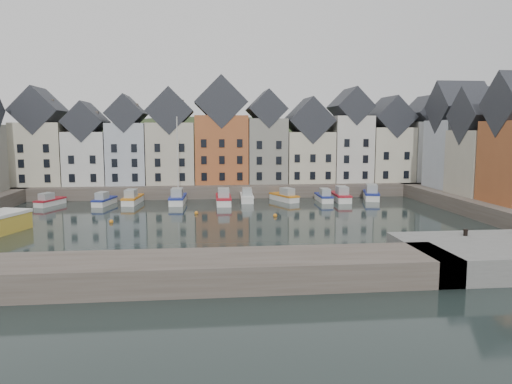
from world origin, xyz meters
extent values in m
plane|color=black|center=(0.00, 0.00, 0.00)|extent=(260.00, 260.00, 0.00)
cube|color=#4A4239|center=(0.00, 30.00, 1.00)|extent=(90.00, 16.00, 2.00)
cube|color=#4A4239|center=(-10.00, -22.00, 1.00)|extent=(50.00, 6.00, 2.00)
ellipsoid|color=#203319|center=(0.00, 56.00, -18.00)|extent=(153.60, 70.40, 64.00)
sphere|color=#1F3216|center=(-13.94, 50.93, 8.70)|extent=(5.77, 5.77, 5.77)
sphere|color=#1F3216|center=(24.86, 60.75, 8.12)|extent=(5.27, 5.27, 5.27)
sphere|color=#1F3216|center=(31.82, 54.20, 7.88)|extent=(5.07, 5.07, 5.07)
sphere|color=#1F3216|center=(14.28, 55.19, 7.82)|extent=(5.01, 5.01, 5.01)
sphere|color=#1F3216|center=(-37.67, 56.61, 6.57)|extent=(3.94, 3.94, 3.94)
sphere|color=#1F3216|center=(28.33, 60.25, 8.05)|extent=(5.21, 5.21, 5.21)
sphere|color=#1F3216|center=(1.99, 58.64, 8.32)|extent=(5.45, 5.45, 5.45)
sphere|color=#1F3216|center=(37.80, 48.31, 7.21)|extent=(4.49, 4.49, 4.49)
cube|color=beige|center=(-29.17, 28.00, 7.04)|extent=(7.67, 8.00, 10.07)
cube|color=#212329|center=(-29.17, 28.00, 13.97)|extent=(7.67, 8.16, 7.67)
cube|color=silver|center=(-21.90, 28.00, 6.30)|extent=(6.56, 8.00, 8.61)
cube|color=#212329|center=(-21.90, 28.00, 12.23)|extent=(6.56, 8.16, 6.56)
cube|color=#ADB4BF|center=(-15.37, 28.00, 7.01)|extent=(6.20, 8.00, 10.02)
cube|color=#212329|center=(-15.37, 28.00, 13.55)|extent=(6.20, 8.16, 6.20)
cube|color=#B6AF9A|center=(-8.27, 28.00, 7.04)|extent=(7.70, 8.00, 10.08)
cube|color=#212329|center=(-8.27, 28.00, 13.98)|extent=(7.70, 8.16, 7.70)
cube|color=#A3562E|center=(0.07, 28.00, 7.64)|extent=(8.69, 8.00, 11.28)
cube|color=#212329|center=(0.07, 28.00, 15.43)|extent=(8.69, 8.16, 8.69)
cube|color=gray|center=(7.78, 28.00, 7.39)|extent=(6.43, 8.00, 10.78)
cube|color=#212329|center=(7.78, 28.00, 14.37)|extent=(6.43, 8.16, 6.43)
cube|color=beige|center=(15.08, 28.00, 6.28)|extent=(7.88, 8.00, 8.56)
cube|color=#212329|center=(15.08, 28.00, 12.51)|extent=(7.88, 8.16, 7.88)
cube|color=beige|center=(22.42, 28.00, 7.64)|extent=(6.50, 8.00, 11.27)
cube|color=#212329|center=(22.42, 28.00, 14.88)|extent=(6.50, 8.16, 6.50)
cube|color=beige|center=(29.43, 28.00, 6.66)|extent=(7.23, 8.00, 9.32)
cube|color=#212329|center=(29.43, 28.00, 13.11)|extent=(7.23, 8.16, 7.23)
cube|color=silver|center=(36.28, 28.00, 7.16)|extent=(6.18, 8.00, 10.32)
cube|color=#212329|center=(36.28, 28.00, 13.85)|extent=(6.18, 8.16, 6.18)
cube|color=#ADB4BF|center=(36.00, 16.26, 7.19)|extent=(7.47, 8.00, 10.38)
cube|color=#212329|center=(36.00, 16.26, 14.36)|extent=(7.62, 8.00, 8.00)
cube|color=#B6AF9A|center=(36.00, 8.26, 6.44)|extent=(8.14, 8.00, 8.89)
cube|color=#212329|center=(36.00, 8.26, 12.87)|extent=(8.30, 8.00, 8.00)
sphere|color=orange|center=(-4.00, 8.00, 0.15)|extent=(0.50, 0.50, 0.50)
sphere|color=orange|center=(6.00, 5.00, 0.15)|extent=(0.50, 0.50, 0.50)
sphere|color=orange|center=(-14.00, 3.00, 0.15)|extent=(0.50, 0.50, 0.50)
cube|color=silver|center=(-25.28, 18.06, 0.31)|extent=(3.39, 5.60, 0.99)
cube|color=maroon|center=(-25.28, 18.06, 0.85)|extent=(3.51, 5.73, 0.22)
cube|color=#909797|center=(-25.57, 17.30, 1.39)|extent=(1.93, 2.45, 1.08)
cube|color=silver|center=(-17.46, 17.66, 0.33)|extent=(2.83, 5.83, 1.03)
cube|color=navy|center=(-17.46, 17.66, 0.89)|extent=(2.94, 5.96, 0.23)
cube|color=#909797|center=(-17.64, 16.84, 1.45)|extent=(1.75, 2.47, 1.12)
cube|color=silver|center=(-13.53, 18.52, 0.36)|extent=(2.55, 6.41, 1.14)
cube|color=orange|center=(-13.53, 18.52, 0.99)|extent=(2.67, 6.55, 0.26)
cube|color=#909797|center=(-13.63, 17.59, 1.61)|extent=(1.72, 2.64, 1.25)
cube|color=silver|center=(-6.81, 17.84, 0.39)|extent=(2.38, 6.84, 1.24)
cube|color=navy|center=(-6.81, 17.84, 1.07)|extent=(2.50, 6.98, 0.28)
cube|color=#909797|center=(-6.87, 16.84, 1.74)|extent=(1.71, 2.78, 1.35)
cylinder|color=silver|center=(-6.78, 18.52, 6.74)|extent=(0.16, 0.16, 12.35)
cube|color=silver|center=(-0.06, 16.68, 0.40)|extent=(2.17, 6.91, 1.26)
cube|color=maroon|center=(-0.06, 16.68, 1.09)|extent=(2.29, 7.05, 0.29)
cube|color=#909797|center=(-0.07, 15.65, 1.78)|extent=(1.65, 2.77, 1.38)
cube|color=silver|center=(3.63, 19.03, 0.35)|extent=(2.11, 6.13, 1.11)
cube|color=silver|center=(3.63, 19.03, 0.96)|extent=(2.21, 6.26, 0.25)
cube|color=#909797|center=(3.59, 18.12, 1.56)|extent=(1.53, 2.49, 1.21)
cube|color=silver|center=(9.43, 18.74, 0.34)|extent=(3.93, 6.13, 1.08)
cube|color=orange|center=(9.43, 18.74, 0.94)|extent=(4.07, 6.28, 0.25)
cube|color=#909797|center=(9.77, 17.92, 1.53)|extent=(2.19, 2.71, 1.18)
cube|color=silver|center=(15.47, 17.80, 0.34)|extent=(1.94, 5.87, 1.07)
cube|color=navy|center=(15.47, 17.80, 0.92)|extent=(2.04, 5.99, 0.24)
cube|color=#909797|center=(15.44, 16.93, 1.50)|extent=(1.43, 2.37, 1.16)
cube|color=silver|center=(18.13, 17.81, 0.39)|extent=(2.37, 6.76, 1.22)
cube|color=maroon|center=(18.13, 17.81, 1.05)|extent=(2.48, 6.89, 0.28)
cube|color=#909797|center=(18.08, 16.82, 1.72)|extent=(1.70, 2.74, 1.33)
cube|color=silver|center=(23.52, 19.30, 0.40)|extent=(3.71, 7.17, 1.26)
cube|color=navy|center=(23.52, 19.30, 1.09)|extent=(3.86, 7.34, 0.29)
cube|color=#909797|center=(23.26, 18.30, 1.78)|extent=(2.24, 3.06, 1.38)
cylinder|color=black|center=(19.20, -17.11, 2.25)|extent=(0.36, 0.36, 0.50)
cylinder|color=black|center=(19.20, -17.11, 2.52)|extent=(0.48, 0.48, 0.08)
camera|label=1|loc=(-3.23, -56.83, 11.09)|focal=35.00mm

